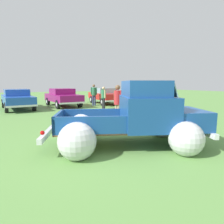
# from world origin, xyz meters

# --- Properties ---
(ground_plane) EXTENTS (80.00, 80.00, 0.00)m
(ground_plane) POSITION_xyz_m (0.00, 0.00, 0.00)
(ground_plane) COLOR #609347
(vintage_pickup_truck) EXTENTS (5.00, 3.86, 1.96)m
(vintage_pickup_truck) POSITION_xyz_m (0.37, -0.13, 0.76)
(vintage_pickup_truck) COLOR black
(vintage_pickup_truck) RESTS_ON ground
(show_car_0) EXTENTS (2.41, 4.88, 1.43)m
(show_car_0) POSITION_xyz_m (-3.02, 10.58, 0.78)
(show_car_0) COLOR black
(show_car_0) RESTS_ON ground
(show_car_1) EXTENTS (2.46, 4.59, 1.43)m
(show_car_1) POSITION_xyz_m (0.30, 11.06, 0.78)
(show_car_1) COLOR black
(show_car_1) RESTS_ON ground
(show_car_2) EXTENTS (1.90, 4.42, 1.43)m
(show_car_2) POSITION_xyz_m (4.20, 11.42, 0.78)
(show_car_2) COLOR black
(show_car_2) RESTS_ON ground
(spectator_0) EXTENTS (0.41, 0.54, 1.78)m
(spectator_0) POSITION_xyz_m (1.34, 3.19, 1.02)
(spectator_0) COLOR gray
(spectator_0) RESTS_ON ground
(spectator_1) EXTENTS (0.50, 0.47, 1.77)m
(spectator_1) POSITION_xyz_m (2.75, 10.42, 1.02)
(spectator_1) COLOR navy
(spectator_1) RESTS_ON ground
(spectator_2) EXTENTS (0.37, 0.54, 1.62)m
(spectator_2) POSITION_xyz_m (2.61, 8.00, 0.92)
(spectator_2) COLOR black
(spectator_2) RESTS_ON ground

